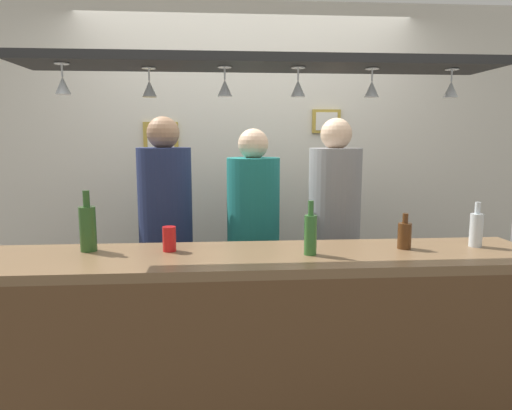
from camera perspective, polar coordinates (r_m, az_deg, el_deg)
name	(u,v)px	position (r m, az deg, el deg)	size (l,w,h in m)	color
ground_plane	(257,410)	(2.95, 0.16, -24.25)	(8.00, 8.00, 0.00)	#4C4742
back_wall	(246,175)	(3.59, -1.21, 3.75)	(4.40, 0.06, 2.60)	silver
bar_counter	(266,335)	(2.17, 1.26, -15.88)	(2.70, 0.55, 1.04)	brown
overhead_glass_rack	(263,63)	(2.21, 0.82, 17.29)	(2.20, 0.36, 0.04)	black
hanging_wineglass_far_left	(63,84)	(2.23, -22.96, 13.68)	(0.07, 0.07, 0.13)	silver
hanging_wineglass_left	(149,88)	(2.25, -13.15, 14.06)	(0.07, 0.07, 0.13)	silver
hanging_wineglass_center_left	(225,87)	(2.17, -3.91, 14.47)	(0.07, 0.07, 0.13)	silver
hanging_wineglass_center	(298,87)	(2.19, 5.26, 14.40)	(0.07, 0.07, 0.13)	silver
hanging_wineglass_center_right	(372,88)	(2.28, 14.23, 13.95)	(0.07, 0.07, 0.13)	silver
hanging_wineglass_right	(451,89)	(2.41, 23.14, 13.21)	(0.07, 0.07, 0.13)	silver
person_left_navy_shirt	(166,225)	(2.98, -11.19, -2.40)	(0.34, 0.34, 1.72)	#2D334C
person_middle_teal_shirt	(253,230)	(2.98, -0.33, -3.20)	(0.34, 0.34, 1.65)	#2D334C
person_right_grey_shirt	(334,223)	(3.05, 9.71, -2.19)	(0.34, 0.34, 1.72)	#2D334C
bottle_champagne_green	(88,227)	(2.38, -20.25, -2.63)	(0.08, 0.08, 0.30)	#2D5623
bottle_beer_green_import	(310,233)	(2.18, 6.81, -3.53)	(0.06, 0.06, 0.26)	#336B2D
bottle_beer_brown_stubby	(405,235)	(2.41, 18.04, -3.55)	(0.07, 0.07, 0.18)	#512D14
bottle_soda_clear	(476,229)	(2.59, 25.77, -2.69)	(0.06, 0.06, 0.23)	silver
drink_can	(169,239)	(2.28, -10.76, -4.18)	(0.07, 0.07, 0.12)	red
picture_frame_upper_small	(326,121)	(3.63, 8.77, 10.28)	(0.22, 0.02, 0.18)	#B29338
picture_frame_caricature	(161,145)	(3.56, -11.76, 7.37)	(0.26, 0.02, 0.34)	#B29338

